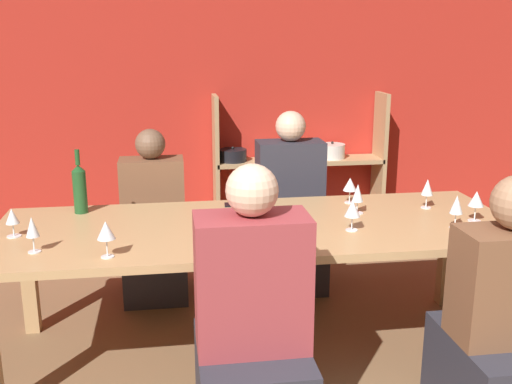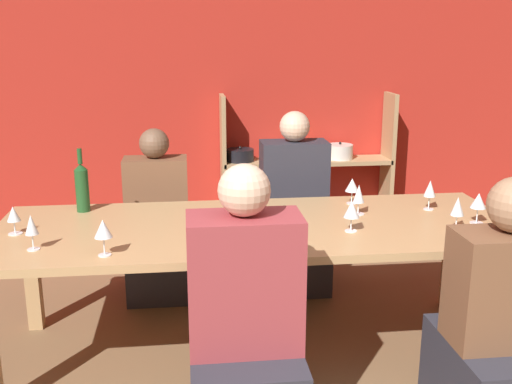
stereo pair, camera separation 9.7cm
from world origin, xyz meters
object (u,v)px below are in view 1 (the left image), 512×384
(person_near_a, at_px, (503,346))
(person_far_a, at_px, (289,224))
(wine_glass_red_a, at_px, (427,188))
(wine_glass_red_d, at_px, (32,228))
(person_far_b, at_px, (154,236))
(wine_glass_white_b, at_px, (476,200))
(wine_glass_empty_c, at_px, (352,209))
(wine_glass_red_b, at_px, (358,194))
(person_near_b, at_px, (252,355))
(wine_glass_red_c, at_px, (106,231))
(wine_glass_empty_a, at_px, (259,201))
(wine_glass_white_c, at_px, (350,185))
(wine_bottle_green, at_px, (80,188))
(cell_phone, at_px, (237,205))
(wine_glass_empty_b, at_px, (12,217))
(shelf_unit, at_px, (292,181))
(wine_glass_white_a, at_px, (457,206))
(dining_table, at_px, (259,237))

(person_near_a, bearing_deg, person_far_a, 107.86)
(wine_glass_red_a, bearing_deg, wine_glass_red_d, -168.64)
(person_far_a, distance_m, person_far_b, 0.92)
(wine_glass_white_b, height_order, wine_glass_empty_c, wine_glass_white_b)
(wine_glass_white_b, relative_size, wine_glass_red_b, 0.98)
(wine_glass_empty_c, xyz_separation_m, person_near_b, (-0.60, -0.64, -0.40))
(wine_glass_red_c, relative_size, person_near_b, 0.14)
(wine_glass_red_a, relative_size, wine_glass_empty_a, 0.98)
(wine_glass_red_c, bearing_deg, wine_glass_white_c, 27.72)
(person_near_a, height_order, person_far_a, person_far_a)
(wine_bottle_green, distance_m, person_near_b, 1.48)
(wine_glass_red_d, bearing_deg, wine_glass_red_a, 11.36)
(wine_glass_red_d, bearing_deg, wine_glass_red_c, -18.78)
(person_near_a, bearing_deg, person_near_b, 177.40)
(wine_bottle_green, xyz_separation_m, cell_phone, (0.88, 0.01, -0.14))
(wine_glass_red_b, bearing_deg, wine_glass_red_a, 5.82)
(person_near_a, bearing_deg, cell_phone, 128.48)
(wine_glass_red_a, bearing_deg, person_near_a, -94.80)
(wine_glass_white_b, height_order, wine_glass_red_c, wine_glass_red_c)
(wine_glass_empty_b, bearing_deg, person_far_b, 52.77)
(shelf_unit, xyz_separation_m, wine_glass_empty_a, (-0.62, -2.05, 0.41))
(wine_glass_red_a, bearing_deg, person_near_b, -139.77)
(wine_bottle_green, xyz_separation_m, wine_glass_white_b, (2.10, -0.47, -0.02))
(shelf_unit, distance_m, wine_glass_red_a, 1.99)
(wine_glass_empty_b, distance_m, wine_glass_empty_c, 1.68)
(wine_glass_white_a, height_order, wine_glass_empty_b, wine_glass_white_a)
(wine_glass_empty_a, bearing_deg, person_far_a, 68.19)
(shelf_unit, distance_m, wine_glass_white_c, 1.78)
(shelf_unit, height_order, dining_table, shelf_unit)
(dining_table, xyz_separation_m, person_near_b, (-0.15, -0.81, -0.22))
(cell_phone, height_order, person_near_b, person_near_b)
(wine_glass_white_b, xyz_separation_m, wine_glass_red_b, (-0.58, 0.23, -0.01))
(wine_glass_red_d, distance_m, cell_phone, 1.20)
(person_far_b, bearing_deg, wine_glass_empty_c, 134.99)
(dining_table, distance_m, wine_bottle_green, 1.04)
(wine_glass_white_a, height_order, wine_glass_red_b, wine_glass_white_a)
(person_near_a, bearing_deg, wine_glass_empty_a, 136.04)
(person_near_a, bearing_deg, shelf_unit, 95.74)
(wine_bottle_green, xyz_separation_m, person_far_b, (0.38, 0.49, -0.47))
(wine_glass_white_a, bearing_deg, person_far_a, 120.24)
(wine_glass_red_c, bearing_deg, wine_glass_empty_a, 27.61)
(wine_glass_white_a, bearing_deg, wine_glass_white_c, 126.03)
(wine_glass_white_b, relative_size, person_far_a, 0.14)
(wine_bottle_green, relative_size, wine_glass_empty_a, 2.08)
(shelf_unit, distance_m, person_near_b, 2.98)
(person_far_a, bearing_deg, wine_glass_white_c, 113.83)
(wine_glass_empty_c, bearing_deg, cell_phone, 133.85)
(shelf_unit, xyz_separation_m, person_near_b, (-0.77, -2.88, 0.00))
(dining_table, distance_m, wine_glass_white_b, 1.17)
(wine_glass_empty_b, relative_size, wine_glass_red_d, 0.85)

